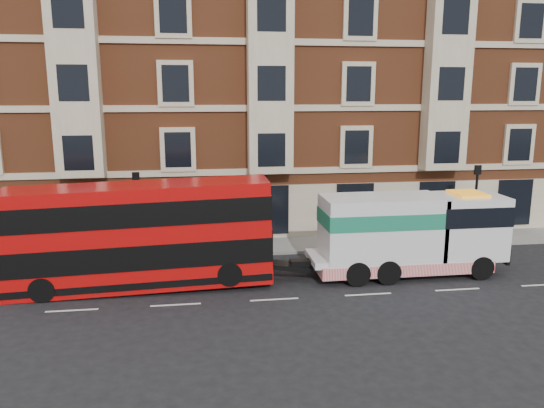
{
  "coord_description": "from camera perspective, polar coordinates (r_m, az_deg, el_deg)",
  "views": [
    {
      "loc": [
        -2.96,
        -20.28,
        8.36
      ],
      "look_at": [
        0.47,
        4.0,
        3.17
      ],
      "focal_mm": 35.0,
      "sensor_mm": 36.0,
      "label": 1
    }
  ],
  "objects": [
    {
      "name": "sidewalk",
      "position": [
        29.14,
        -1.88,
        -4.57
      ],
      "size": [
        90.0,
        3.0,
        0.15
      ],
      "primitive_type": "cube",
      "color": "slate",
      "rests_on": "ground"
    },
    {
      "name": "ground",
      "position": [
        22.13,
        0.25,
        -10.24
      ],
      "size": [
        120.0,
        120.0,
        0.0
      ],
      "primitive_type": "plane",
      "color": "black",
      "rests_on": "ground"
    },
    {
      "name": "lamp_post_east",
      "position": [
        30.94,
        21.05,
        0.56
      ],
      "size": [
        0.35,
        0.15,
        4.35
      ],
      "color": "black",
      "rests_on": "sidewalk"
    },
    {
      "name": "lamp_post_west",
      "position": [
        27.25,
        -14.26,
        -0.46
      ],
      "size": [
        0.35,
        0.15,
        4.35
      ],
      "color": "black",
      "rests_on": "sidewalk"
    },
    {
      "name": "victorian_terrace",
      "position": [
        35.49,
        -2.52,
        14.7
      ],
      "size": [
        45.0,
        12.0,
        20.4
      ],
      "color": "brown",
      "rests_on": "ground"
    },
    {
      "name": "double_decker_bus",
      "position": [
        23.4,
        -14.15,
        -3.14
      ],
      "size": [
        11.24,
        2.58,
        4.55
      ],
      "color": "#B80A0A",
      "rests_on": "ground"
    },
    {
      "name": "tow_truck",
      "position": [
        25.21,
        14.32,
        -3.06
      ],
      "size": [
        9.0,
        2.66,
        3.75
      ],
      "color": "silver",
      "rests_on": "ground"
    }
  ]
}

